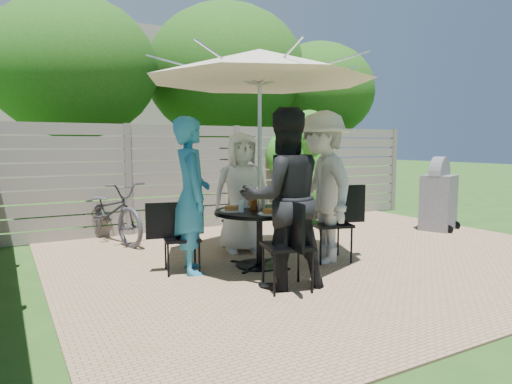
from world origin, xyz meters
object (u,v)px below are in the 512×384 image
chair_back (239,233)px  bbq_grill (439,197)px  plate_front (269,212)px  plate_right (287,207)px  glass_back (246,202)px  plate_extra (282,211)px  chair_right (331,239)px  glass_right (277,203)px  glass_left (241,206)px  syrup_jug (254,203)px  person_front (283,199)px  chair_left (181,252)px  chair_front (288,264)px  person_left (191,196)px  person_right (322,188)px  umbrella (260,66)px  patio_table (260,227)px  bicycle (110,212)px  coffee_cup (262,203)px  person_back (242,193)px  plate_back (251,204)px  plate_left (231,209)px

chair_back → bbq_grill: 3.76m
plate_front → plate_right: size_ratio=1.00×
glass_back → plate_extra: bearing=-75.4°
chair_right → glass_right: (-0.67, 0.26, 0.48)m
glass_left → syrup_jug: syrup_jug is taller
person_front → glass_back: 1.11m
chair_left → glass_back: size_ratio=6.05×
chair_front → chair_right: 1.37m
chair_front → person_front: person_front is taller
chair_left → person_left: 0.67m
person_left → person_right: size_ratio=0.95×
umbrella → plate_front: 1.73m
patio_table → bicycle: (-1.30, 2.36, -0.02)m
syrup_jug → plate_front: bearing=-94.1°
patio_table → bbq_grill: 3.97m
chair_left → plate_front: bearing=-19.5°
person_right → plate_right: person_right is taller
person_left → coffee_cup: (0.96, 0.02, -0.14)m
chair_left → coffee_cup: size_ratio=7.06×
plate_right → bbq_grill: bbq_grill is taller
chair_right → glass_right: chair_right is taller
umbrella → person_back: size_ratio=1.92×
glass_back → bicycle: 2.45m
plate_extra → syrup_jug: 0.43m
person_back → plate_back: size_ratio=6.45×
plate_left → coffee_cup: bearing=13.2°
chair_back → plate_left: 1.14m
person_back → plate_right: 0.91m
plate_left → glass_left: (0.08, -0.12, 0.05)m
patio_table → chair_left: 0.99m
chair_front → glass_back: (0.16, 1.22, 0.49)m
person_left → plate_right: size_ratio=7.03×
chair_right → plate_extra: size_ratio=4.12×
glass_back → bbq_grill: bearing=4.1°
chair_left → glass_left: glass_left is taller
plate_back → glass_left: glass_left is taller
chair_back → person_back: person_back is taller
bbq_grill → chair_front: bearing=176.3°
person_front → plate_back: 1.21m
glass_left → syrup_jug: 0.25m
chair_left → bbq_grill: bearing=17.6°
chair_back → coffee_cup: (-0.06, -0.75, 0.52)m
chair_back → plate_front: bearing=-7.6°
chair_back → person_left: person_left is taller
patio_table → glass_left: 0.40m
plate_back → person_front: bearing=-102.4°
plate_extra → coffee_cup: (0.03, 0.53, 0.04)m
person_left → plate_extra: 1.07m
coffee_cup → bbq_grill: size_ratio=0.09×
chair_left → plate_back: 1.14m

